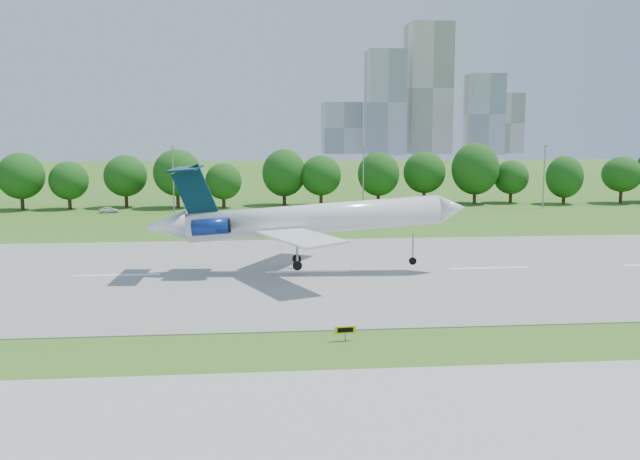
{
  "coord_description": "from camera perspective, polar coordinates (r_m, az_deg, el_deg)",
  "views": [
    {
      "loc": [
        -5.86,
        -49.66,
        15.19
      ],
      "look_at": [
        0.69,
        18.0,
        5.57
      ],
      "focal_mm": 40.0,
      "sensor_mm": 36.0,
      "label": 1
    }
  ],
  "objects": [
    {
      "name": "ground",
      "position": [
        52.26,
        1.17,
        -8.85
      ],
      "size": [
        600.0,
        600.0,
        0.0
      ],
      "primitive_type": "plane",
      "color": "#2E5B18",
      "rests_on": "ground"
    },
    {
      "name": "runway",
      "position": [
        76.4,
        -1.02,
        -3.38
      ],
      "size": [
        400.0,
        45.0,
        0.08
      ],
      "primitive_type": "cube",
      "color": "gray",
      "rests_on": "ground"
    },
    {
      "name": "taxiway",
      "position": [
        35.58,
        4.7,
        -17.18
      ],
      "size": [
        400.0,
        23.0,
        0.08
      ],
      "primitive_type": "cube",
      "color": "#ADADA8",
      "rests_on": "ground"
    },
    {
      "name": "tree_line",
      "position": [
        142.06,
        -3.16,
        4.41
      ],
      "size": [
        288.4,
        8.4,
        10.4
      ],
      "color": "#382314",
      "rests_on": "ground"
    },
    {
      "name": "light_poles",
      "position": [
        132.0,
        -4.06,
        4.19
      ],
      "size": [
        175.9,
        0.25,
        12.19
      ],
      "color": "gray",
      "rests_on": "ground"
    },
    {
      "name": "skyline",
      "position": [
        453.11,
        8.13,
        9.91
      ],
      "size": [
        127.0,
        52.0,
        80.0
      ],
      "color": "#B2B2B7",
      "rests_on": "ground"
    },
    {
      "name": "airliner",
      "position": [
        75.48,
        -1.79,
        0.91
      ],
      "size": [
        34.13,
        24.8,
        11.02
      ],
      "rotation": [
        0.0,
        -0.07,
        -0.05
      ],
      "color": "white",
      "rests_on": "ground"
    },
    {
      "name": "taxi_sign_centre",
      "position": [
        52.03,
        2.04,
        -8.0
      ],
      "size": [
        1.57,
        0.34,
        1.1
      ],
      "rotation": [
        0.0,
        0.0,
        0.1
      ],
      "color": "gray",
      "rests_on": "ground"
    },
    {
      "name": "service_vehicle_b",
      "position": [
        136.24,
        -16.53,
        1.56
      ],
      "size": [
        3.6,
        2.04,
        1.15
      ],
      "primitive_type": "imported",
      "rotation": [
        0.0,
        0.0,
        1.78
      ],
      "color": "silver",
      "rests_on": "ground"
    }
  ]
}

